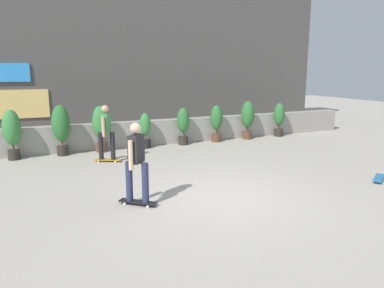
{
  "coord_description": "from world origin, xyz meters",
  "views": [
    {
      "loc": [
        -3.59,
        -6.62,
        2.72
      ],
      "look_at": [
        0.0,
        1.5,
        0.9
      ],
      "focal_mm": 34.17,
      "sensor_mm": 36.0,
      "label": 1
    }
  ],
  "objects_px": {
    "potted_plant_2": "(61,126)",
    "skater_far_right": "(137,160)",
    "potted_plant_5": "(183,124)",
    "potted_plant_4": "(145,129)",
    "potted_plant_6": "(216,121)",
    "potted_plant_8": "(279,117)",
    "skateboard_near_camera": "(379,178)",
    "potted_plant_1": "(12,131)",
    "potted_plant_3": "(101,125)",
    "skater_by_wall_left": "(106,131)",
    "potted_plant_7": "(248,117)"
  },
  "relations": [
    {
      "from": "skater_far_right",
      "to": "skater_by_wall_left",
      "type": "xyz_separation_m",
      "value": [
        0.13,
        3.82,
        0.0
      ]
    },
    {
      "from": "potted_plant_6",
      "to": "skateboard_near_camera",
      "type": "distance_m",
      "value": 6.26
    },
    {
      "from": "potted_plant_3",
      "to": "potted_plant_4",
      "type": "bearing_deg",
      "value": 0.0
    },
    {
      "from": "potted_plant_2",
      "to": "skateboard_near_camera",
      "type": "bearing_deg",
      "value": -40.93
    },
    {
      "from": "potted_plant_3",
      "to": "skater_far_right",
      "type": "bearing_deg",
      "value": -92.46
    },
    {
      "from": "potted_plant_5",
      "to": "skateboard_near_camera",
      "type": "relative_size",
      "value": 1.75
    },
    {
      "from": "potted_plant_6",
      "to": "skater_by_wall_left",
      "type": "bearing_deg",
      "value": -161.99
    },
    {
      "from": "potted_plant_3",
      "to": "potted_plant_6",
      "type": "xyz_separation_m",
      "value": [
        4.32,
        -0.0,
        -0.1
      ]
    },
    {
      "from": "potted_plant_2",
      "to": "skater_far_right",
      "type": "xyz_separation_m",
      "value": [
        1.02,
        -5.26,
        -0.01
      ]
    },
    {
      "from": "skater_far_right",
      "to": "potted_plant_8",
      "type": "bearing_deg",
      "value": 35.23
    },
    {
      "from": "potted_plant_5",
      "to": "potted_plant_6",
      "type": "distance_m",
      "value": 1.36
    },
    {
      "from": "potted_plant_8",
      "to": "skater_far_right",
      "type": "relative_size",
      "value": 0.81
    },
    {
      "from": "skater_by_wall_left",
      "to": "potted_plant_8",
      "type": "bearing_deg",
      "value": 11.11
    },
    {
      "from": "potted_plant_2",
      "to": "skater_far_right",
      "type": "bearing_deg",
      "value": -79.07
    },
    {
      "from": "potted_plant_6",
      "to": "skater_far_right",
      "type": "bearing_deg",
      "value": -130.85
    },
    {
      "from": "skater_far_right",
      "to": "potted_plant_6",
      "type": "bearing_deg",
      "value": 49.15
    },
    {
      "from": "potted_plant_3",
      "to": "potted_plant_8",
      "type": "bearing_deg",
      "value": -0.0
    },
    {
      "from": "potted_plant_3",
      "to": "potted_plant_6",
      "type": "distance_m",
      "value": 4.32
    },
    {
      "from": "potted_plant_2",
      "to": "skateboard_near_camera",
      "type": "distance_m",
      "value": 9.28
    },
    {
      "from": "potted_plant_6",
      "to": "skateboard_near_camera",
      "type": "bearing_deg",
      "value": -76.86
    },
    {
      "from": "potted_plant_2",
      "to": "skater_far_right",
      "type": "height_order",
      "value": "skater_far_right"
    },
    {
      "from": "potted_plant_4",
      "to": "potted_plant_5",
      "type": "distance_m",
      "value": 1.43
    },
    {
      "from": "potted_plant_3",
      "to": "skateboard_near_camera",
      "type": "bearing_deg",
      "value": -46.54
    },
    {
      "from": "potted_plant_8",
      "to": "skater_by_wall_left",
      "type": "height_order",
      "value": "skater_by_wall_left"
    },
    {
      "from": "potted_plant_6",
      "to": "skater_by_wall_left",
      "type": "relative_size",
      "value": 0.83
    },
    {
      "from": "potted_plant_1",
      "to": "potted_plant_7",
      "type": "distance_m",
      "value": 8.36
    },
    {
      "from": "potted_plant_1",
      "to": "potted_plant_4",
      "type": "height_order",
      "value": "potted_plant_1"
    },
    {
      "from": "potted_plant_5",
      "to": "potted_plant_4",
      "type": "bearing_deg",
      "value": -180.0
    },
    {
      "from": "potted_plant_8",
      "to": "skater_far_right",
      "type": "height_order",
      "value": "skater_far_right"
    },
    {
      "from": "potted_plant_1",
      "to": "skater_far_right",
      "type": "distance_m",
      "value": 5.8
    },
    {
      "from": "potted_plant_1",
      "to": "potted_plant_2",
      "type": "xyz_separation_m",
      "value": [
        1.41,
        0.0,
        0.05
      ]
    },
    {
      "from": "potted_plant_4",
      "to": "potted_plant_3",
      "type": "bearing_deg",
      "value": 180.0
    },
    {
      "from": "potted_plant_1",
      "to": "skater_far_right",
      "type": "relative_size",
      "value": 0.91
    },
    {
      "from": "potted_plant_1",
      "to": "potted_plant_4",
      "type": "distance_m",
      "value": 4.19
    },
    {
      "from": "skater_by_wall_left",
      "to": "potted_plant_1",
      "type": "bearing_deg",
      "value": 150.68
    },
    {
      "from": "potted_plant_6",
      "to": "skateboard_near_camera",
      "type": "height_order",
      "value": "potted_plant_6"
    },
    {
      "from": "potted_plant_5",
      "to": "potted_plant_7",
      "type": "bearing_deg",
      "value": -0.0
    },
    {
      "from": "skater_by_wall_left",
      "to": "skateboard_near_camera",
      "type": "relative_size",
      "value": 2.18
    },
    {
      "from": "potted_plant_2",
      "to": "skater_far_right",
      "type": "distance_m",
      "value": 5.36
    },
    {
      "from": "potted_plant_6",
      "to": "potted_plant_7",
      "type": "relative_size",
      "value": 0.93
    },
    {
      "from": "potted_plant_3",
      "to": "potted_plant_7",
      "type": "distance_m",
      "value": 5.71
    },
    {
      "from": "potted_plant_4",
      "to": "potted_plant_5",
      "type": "relative_size",
      "value": 0.91
    },
    {
      "from": "potted_plant_5",
      "to": "skater_far_right",
      "type": "xyz_separation_m",
      "value": [
        -3.19,
        -5.26,
        0.17
      ]
    },
    {
      "from": "potted_plant_1",
      "to": "potted_plant_4",
      "type": "relative_size",
      "value": 1.25
    },
    {
      "from": "potted_plant_4",
      "to": "skateboard_near_camera",
      "type": "relative_size",
      "value": 1.58
    },
    {
      "from": "potted_plant_4",
      "to": "skater_far_right",
      "type": "xyz_separation_m",
      "value": [
        -1.76,
        -5.26,
        0.28
      ]
    },
    {
      "from": "potted_plant_6",
      "to": "skater_far_right",
      "type": "height_order",
      "value": "skater_far_right"
    },
    {
      "from": "potted_plant_2",
      "to": "potted_plant_4",
      "type": "relative_size",
      "value": 1.31
    },
    {
      "from": "potted_plant_5",
      "to": "potted_plant_7",
      "type": "distance_m",
      "value": 2.75
    },
    {
      "from": "potted_plant_6",
      "to": "potted_plant_8",
      "type": "relative_size",
      "value": 1.02
    }
  ]
}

